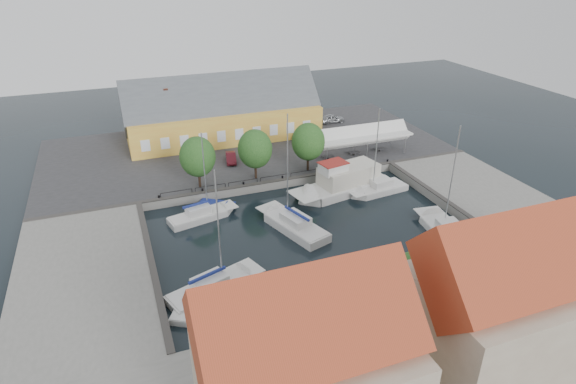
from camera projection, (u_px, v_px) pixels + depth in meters
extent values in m
plane|color=black|center=(308.00, 228.00, 50.90)|extent=(140.00, 140.00, 0.00)
cube|color=#2D2D30|center=(247.00, 149.00, 69.93)|extent=(56.00, 26.00, 1.00)
cube|color=slate|center=(85.00, 280.00, 42.02)|extent=(12.00, 24.00, 1.00)
cube|color=slate|center=(489.00, 198.00, 55.98)|extent=(12.00, 24.00, 1.00)
cube|color=slate|center=(427.00, 368.00, 33.10)|extent=(56.00, 14.00, 1.00)
cube|color=#383533|center=(276.00, 181.00, 59.05)|extent=(56.00, 0.60, 0.12)
cube|color=#383533|center=(151.00, 261.00, 43.58)|extent=(0.60, 24.00, 0.12)
cube|color=#383533|center=(449.00, 202.00, 53.92)|extent=(0.60, 24.00, 0.12)
cylinder|color=black|center=(159.00, 197.00, 54.79)|extent=(0.24, 0.24, 0.40)
cylinder|color=black|center=(202.00, 190.00, 56.38)|extent=(0.24, 0.24, 0.40)
cylinder|color=black|center=(244.00, 184.00, 57.97)|extent=(0.24, 0.24, 0.40)
cylinder|color=black|center=(282.00, 177.00, 59.55)|extent=(0.24, 0.24, 0.40)
cylinder|color=black|center=(319.00, 172.00, 61.14)|extent=(0.24, 0.24, 0.40)
cylinder|color=black|center=(354.00, 166.00, 62.73)|extent=(0.24, 0.24, 0.40)
cylinder|color=black|center=(387.00, 161.00, 64.31)|extent=(0.24, 0.24, 0.40)
cube|color=gold|center=(224.00, 123.00, 72.25)|extent=(28.00, 10.00, 4.50)
cube|color=#474C51|center=(222.00, 100.00, 70.69)|extent=(28.56, 7.60, 7.60)
cube|color=gold|center=(151.00, 122.00, 74.32)|extent=(6.00, 6.00, 3.50)
cube|color=brown|center=(166.00, 93.00, 67.33)|extent=(0.60, 0.60, 1.20)
cube|color=silver|center=(361.00, 136.00, 65.83)|extent=(14.00, 4.00, 0.25)
cylinder|color=silver|center=(327.00, 155.00, 63.02)|extent=(0.10, 0.10, 2.70)
cylinder|color=silver|center=(316.00, 146.00, 66.03)|extent=(0.10, 0.10, 2.70)
cylinder|color=silver|center=(367.00, 149.00, 64.92)|extent=(0.10, 0.10, 2.70)
cylinder|color=silver|center=(355.00, 141.00, 67.94)|extent=(0.10, 0.10, 2.70)
cylinder|color=silver|center=(405.00, 144.00, 66.83)|extent=(0.10, 0.10, 2.70)
cylinder|color=silver|center=(391.00, 136.00, 69.84)|extent=(0.10, 0.10, 2.70)
cylinder|color=black|center=(199.00, 179.00, 57.17)|extent=(0.30, 0.30, 2.10)
ellipsoid|color=#184418|center=(197.00, 157.00, 55.91)|extent=(4.20, 4.20, 4.83)
cylinder|color=black|center=(256.00, 170.00, 59.39)|extent=(0.30, 0.30, 2.10)
ellipsoid|color=#184418|center=(255.00, 149.00, 58.13)|extent=(4.20, 4.20, 4.83)
cylinder|color=black|center=(308.00, 163.00, 61.61)|extent=(0.30, 0.30, 2.10)
ellipsoid|color=#184418|center=(308.00, 142.00, 60.35)|extent=(4.20, 4.20, 4.83)
imported|color=#9C9EA3|center=(332.00, 119.00, 79.03)|extent=(4.32, 1.89, 1.45)
imported|color=maroon|center=(231.00, 158.00, 64.24)|extent=(1.98, 3.86, 1.21)
cube|color=silver|center=(297.00, 230.00, 50.26)|extent=(5.08, 8.17, 1.50)
cube|color=silver|center=(291.00, 220.00, 50.58)|extent=(5.44, 9.59, 0.08)
cube|color=silver|center=(296.00, 219.00, 49.84)|extent=(2.80, 3.51, 0.90)
cylinder|color=silver|center=(288.00, 169.00, 48.44)|extent=(0.12, 0.12, 11.48)
cube|color=navy|center=(297.00, 213.00, 49.37)|extent=(1.38, 3.71, 0.22)
cube|color=silver|center=(348.00, 189.00, 59.10)|extent=(11.19, 5.96, 1.80)
cube|color=silver|center=(339.00, 185.00, 58.05)|extent=(13.24, 6.21, 0.08)
cube|color=beige|center=(349.00, 174.00, 58.21)|extent=(7.82, 4.73, 2.20)
cube|color=silver|center=(333.00, 168.00, 56.45)|extent=(3.29, 2.71, 1.20)
cube|color=maroon|center=(333.00, 163.00, 56.16)|extent=(3.57, 2.88, 0.10)
cube|color=silver|center=(381.00, 191.00, 58.78)|extent=(6.58, 3.37, 1.30)
cube|color=silver|center=(376.00, 187.00, 58.15)|extent=(7.83, 3.41, 0.08)
cube|color=silver|center=(381.00, 183.00, 58.20)|extent=(2.72, 2.09, 0.90)
cylinder|color=silver|center=(376.00, 150.00, 55.77)|extent=(0.12, 0.12, 9.88)
cube|color=silver|center=(451.00, 239.00, 48.90)|extent=(4.12, 8.14, 1.30)
cube|color=silver|center=(447.00, 228.00, 49.44)|extent=(4.21, 9.66, 0.08)
cube|color=silver|center=(451.00, 228.00, 48.56)|extent=(2.51, 3.37, 0.90)
cylinder|color=silver|center=(452.00, 178.00, 47.55)|extent=(0.12, 0.12, 10.88)
cube|color=silver|center=(198.00, 220.00, 52.45)|extent=(6.60, 3.60, 1.30)
cube|color=silver|center=(204.00, 212.00, 52.53)|extent=(7.80, 3.79, 0.08)
cube|color=silver|center=(198.00, 210.00, 52.01)|extent=(2.78, 2.06, 0.90)
cylinder|color=silver|center=(205.00, 174.00, 50.75)|extent=(0.12, 0.12, 9.12)
cube|color=navy|center=(196.00, 204.00, 51.60)|extent=(3.10, 0.92, 0.22)
cube|color=silver|center=(209.00, 293.00, 41.09)|extent=(7.62, 4.95, 1.30)
cube|color=silver|center=(217.00, 283.00, 41.29)|extent=(8.93, 5.33, 0.08)
cube|color=silver|center=(210.00, 282.00, 40.68)|extent=(3.30, 2.70, 0.90)
cylinder|color=silver|center=(219.00, 229.00, 39.29)|extent=(0.12, 0.12, 10.47)
cube|color=navy|center=(207.00, 275.00, 40.24)|extent=(3.43, 1.40, 0.22)
cube|color=silver|center=(199.00, 319.00, 38.20)|extent=(4.76, 3.91, 0.90)
cube|color=silver|center=(205.00, 315.00, 37.91)|extent=(5.47, 4.27, 0.08)
cube|color=navy|center=(214.00, 206.00, 55.23)|extent=(3.76, 3.33, 0.80)
cube|color=navy|center=(217.00, 203.00, 54.94)|extent=(4.28, 3.66, 0.08)
cube|color=#A73D24|center=(306.00, 325.00, 24.35)|extent=(11.33, 6.50, 6.50)
cube|color=brown|center=(253.00, 312.00, 22.74)|extent=(0.70, 0.70, 1.00)
cube|color=brown|center=(347.00, 290.00, 24.36)|extent=(0.60, 0.60, 0.80)
cube|color=#B9A88E|center=(506.00, 325.00, 30.80)|extent=(12.00, 8.00, 7.50)
cube|color=#A73D24|center=(524.00, 260.00, 28.57)|extent=(12.36, 6.50, 6.50)
cube|color=brown|center=(488.00, 247.00, 26.88)|extent=(0.70, 0.70, 1.00)
cube|color=brown|center=(561.00, 231.00, 28.64)|extent=(0.60, 0.60, 0.80)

